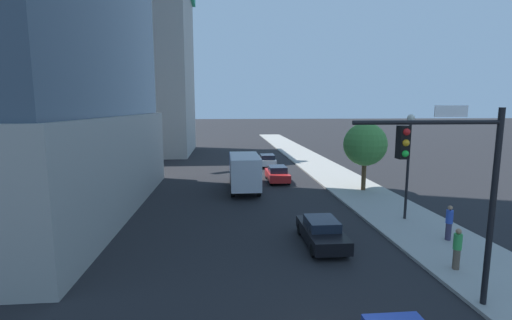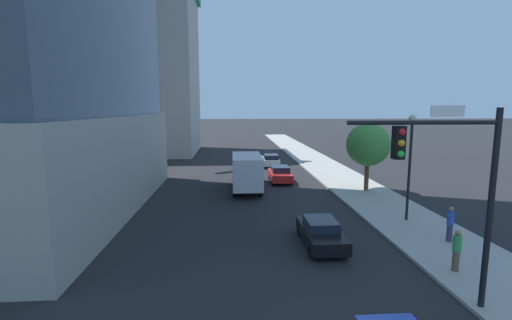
# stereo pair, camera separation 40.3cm
# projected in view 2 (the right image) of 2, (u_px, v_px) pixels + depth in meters

# --- Properties ---
(sidewalk) EXTENTS (4.94, 120.00, 0.15)m
(sidewalk) POSITION_uv_depth(u_px,v_px,m) (362.00, 192.00, 29.18)
(sidewalk) COLOR #9E9B93
(sidewalk) RESTS_ON ground
(construction_building) EXTENTS (16.70, 19.24, 34.89)m
(construction_building) POSITION_uv_depth(u_px,v_px,m) (140.00, 55.00, 52.36)
(construction_building) COLOR #B2AFA8
(construction_building) RESTS_ON ground
(traffic_light_pole) EXTENTS (5.00, 0.48, 6.80)m
(traffic_light_pole) POSITION_uv_depth(u_px,v_px,m) (452.00, 173.00, 11.50)
(traffic_light_pole) COLOR black
(traffic_light_pole) RESTS_ON sidewalk
(street_lamp) EXTENTS (0.44, 0.44, 6.33)m
(street_lamp) POSITION_uv_depth(u_px,v_px,m) (410.00, 152.00, 21.11)
(street_lamp) COLOR black
(street_lamp) RESTS_ON sidewalk
(street_tree) EXTENTS (3.48, 3.48, 5.50)m
(street_tree) POSITION_uv_depth(u_px,v_px,m) (368.00, 145.00, 28.76)
(street_tree) COLOR brown
(street_tree) RESTS_ON sidewalk
(car_red) EXTENTS (1.86, 4.30, 1.48)m
(car_red) POSITION_uv_depth(u_px,v_px,m) (280.00, 174.00, 33.24)
(car_red) COLOR red
(car_red) RESTS_ON ground
(car_white) EXTENTS (1.84, 4.51, 1.52)m
(car_white) POSITION_uv_depth(u_px,v_px,m) (270.00, 160.00, 41.77)
(car_white) COLOR silver
(car_white) RESTS_ON ground
(car_black) EXTENTS (1.77, 4.34, 1.34)m
(car_black) POSITION_uv_depth(u_px,v_px,m) (321.00, 232.00, 18.00)
(car_black) COLOR black
(car_black) RESTS_ON ground
(box_truck) EXTENTS (2.32, 7.68, 3.04)m
(box_truck) POSITION_uv_depth(u_px,v_px,m) (246.00, 169.00, 29.98)
(box_truck) COLOR #1E4799
(box_truck) RESTS_ON ground
(pedestrian_blue_shirt) EXTENTS (0.34, 0.34, 1.81)m
(pedestrian_blue_shirt) POSITION_uv_depth(u_px,v_px,m) (450.00, 224.00, 18.07)
(pedestrian_blue_shirt) COLOR #38334C
(pedestrian_blue_shirt) RESTS_ON sidewalk
(pedestrian_green_shirt) EXTENTS (0.34, 0.34, 1.76)m
(pedestrian_green_shirt) POSITION_uv_depth(u_px,v_px,m) (457.00, 250.00, 14.80)
(pedestrian_green_shirt) COLOR brown
(pedestrian_green_shirt) RESTS_ON sidewalk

